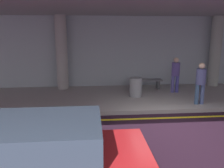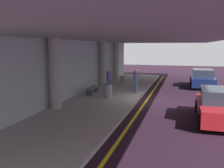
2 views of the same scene
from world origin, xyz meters
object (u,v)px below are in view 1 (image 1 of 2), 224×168
(bench_metal, at_px, (146,82))
(trash_bin_steel, at_px, (136,87))
(car_red, at_px, (39,162))
(traveler_with_luggage, at_px, (175,73))
(support_column_center, at_px, (215,52))
(support_column_left_mid, at_px, (62,53))
(person_waiting_for_ride, at_px, (201,81))

(bench_metal, distance_m, trash_bin_steel, 1.60)
(car_red, relative_size, trash_bin_steel, 4.82)
(traveler_with_luggage, height_order, bench_metal, traveler_with_luggage)
(support_column_center, bearing_deg, trash_bin_steel, -158.29)
(support_column_center, xyz_separation_m, trash_bin_steel, (-4.58, -1.82, -1.40))
(car_red, relative_size, bench_metal, 2.56)
(support_column_left_mid, xyz_separation_m, traveler_with_luggage, (5.43, -1.29, -0.86))
(support_column_left_mid, height_order, person_waiting_for_ride, support_column_left_mid)
(car_red, height_order, traveler_with_luggage, traveler_with_luggage)
(support_column_center, distance_m, car_red, 11.07)
(person_waiting_for_ride, bearing_deg, support_column_center, -94.87)
(bench_metal, bearing_deg, trash_bin_steel, -120.46)
(car_red, xyz_separation_m, person_waiting_for_ride, (5.28, 4.84, 0.40))
(support_column_left_mid, distance_m, person_waiting_for_ride, 6.65)
(traveler_with_luggage, bearing_deg, person_waiting_for_ride, -107.21)
(traveler_with_luggage, relative_size, bench_metal, 1.05)
(traveler_with_luggage, relative_size, trash_bin_steel, 1.98)
(trash_bin_steel, bearing_deg, bench_metal, 59.54)
(support_column_center, height_order, trash_bin_steel, support_column_center)
(support_column_left_mid, height_order, car_red, support_column_left_mid)
(support_column_center, xyz_separation_m, traveler_with_luggage, (-2.57, -1.29, -0.86))
(support_column_left_mid, relative_size, traveler_with_luggage, 2.17)
(bench_metal, xyz_separation_m, trash_bin_steel, (-0.81, -1.37, 0.07))
(support_column_center, xyz_separation_m, car_red, (-7.52, -8.03, -1.26))
(car_red, height_order, trash_bin_steel, car_red)
(car_red, distance_m, traveler_with_luggage, 8.37)
(support_column_left_mid, distance_m, trash_bin_steel, 4.12)
(traveler_with_luggage, xyz_separation_m, bench_metal, (-1.20, 0.84, -0.61))
(traveler_with_luggage, bearing_deg, support_column_center, -0.73)
(support_column_left_mid, distance_m, bench_metal, 4.50)
(support_column_center, bearing_deg, bench_metal, -173.20)
(person_waiting_for_ride, xyz_separation_m, bench_metal, (-1.54, 2.74, -0.61))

